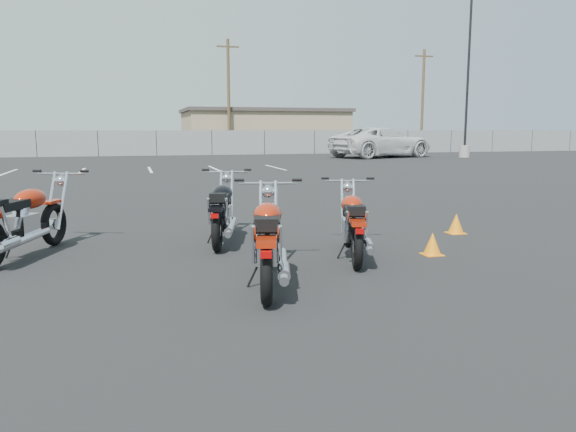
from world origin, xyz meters
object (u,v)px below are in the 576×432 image
object	(u,v)px
white_van	(382,134)
motorcycle_front_red	(24,220)
motorcycle_third_red	(268,241)
motorcycle_rear_red	(353,224)
motorcycle_second_black	(222,211)

from	to	relation	value
white_van	motorcycle_front_red	bearing A→B (deg)	128.93
motorcycle_third_red	white_van	xyz separation A→B (m)	(14.85, 28.65, 1.05)
motorcycle_third_red	motorcycle_rear_red	bearing A→B (deg)	35.52
motorcycle_second_black	white_van	distance (m)	29.96
motorcycle_front_red	motorcycle_rear_red	world-z (taller)	motorcycle_front_red
motorcycle_third_red	white_van	distance (m)	32.29
motorcycle_rear_red	white_van	bearing A→B (deg)	64.18
white_van	motorcycle_rear_red	bearing A→B (deg)	137.38
motorcycle_rear_red	white_van	distance (m)	30.63
motorcycle_front_red	motorcycle_rear_red	xyz separation A→B (m)	(4.56, -1.29, -0.05)
motorcycle_second_black	white_van	size ratio (longest dim) A/B	0.28
motorcycle_third_red	white_van	bearing A→B (deg)	62.59
motorcycle_second_black	white_van	bearing A→B (deg)	60.00
motorcycle_front_red	motorcycle_second_black	size ratio (longest dim) A/B	1.04
motorcycle_third_red	motorcycle_rear_red	xyz separation A→B (m)	(1.52, 1.09, -0.04)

